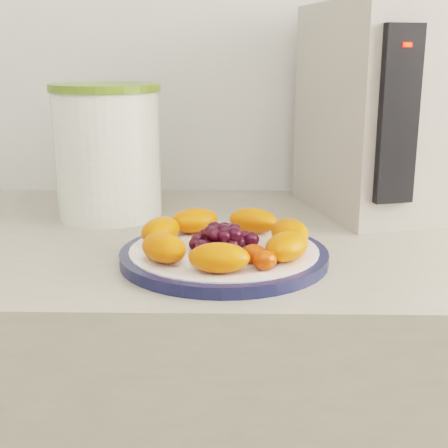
{
  "coord_description": "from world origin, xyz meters",
  "views": [
    {
      "loc": [
        -0.04,
        0.31,
        1.16
      ],
      "look_at": [
        -0.05,
        1.07,
        0.95
      ],
      "focal_mm": 50.0,
      "sensor_mm": 36.0,
      "label": 1
    }
  ],
  "objects": [
    {
      "name": "fruit_plate",
      "position": [
        -0.05,
        1.07,
        0.93
      ],
      "size": [
        0.23,
        0.23,
        0.03
      ],
      "color": "#F24804",
      "rests_on": "plate_face"
    },
    {
      "name": "plate_face",
      "position": [
        -0.05,
        1.07,
        0.91
      ],
      "size": [
        0.24,
        0.24,
        0.02
      ],
      "primitive_type": "cylinder",
      "color": "white",
      "rests_on": "counter"
    },
    {
      "name": "canister",
      "position": [
        -0.24,
        1.3,
        1.0
      ],
      "size": [
        0.18,
        0.18,
        0.2
      ],
      "primitive_type": "cylinder",
      "rotation": [
        0.0,
        0.0,
        -0.11
      ],
      "color": "#587123",
      "rests_on": "counter"
    },
    {
      "name": "appliance_body",
      "position": [
        0.2,
        1.35,
        1.07
      ],
      "size": [
        0.26,
        0.31,
        0.34
      ],
      "primitive_type": "cube",
      "rotation": [
        0.0,
        0.0,
        0.28
      ],
      "color": "#B1A79B",
      "rests_on": "counter"
    },
    {
      "name": "appliance_panel",
      "position": [
        0.19,
        1.2,
        1.07
      ],
      "size": [
        0.06,
        0.03,
        0.25
      ],
      "primitive_type": "cube",
      "rotation": [
        0.0,
        0.0,
        0.28
      ],
      "color": "black",
      "rests_on": "appliance_body"
    },
    {
      "name": "appliance_led",
      "position": [
        0.2,
        1.19,
        1.17
      ],
      "size": [
        0.01,
        0.01,
        0.01
      ],
      "primitive_type": "cube",
      "rotation": [
        0.0,
        0.0,
        0.28
      ],
      "color": "#FF0C05",
      "rests_on": "appliance_panel"
    },
    {
      "name": "canister_lid",
      "position": [
        -0.24,
        1.3,
        1.11
      ],
      "size": [
        0.19,
        0.19,
        0.01
      ],
      "primitive_type": "cylinder",
      "rotation": [
        0.0,
        0.0,
        -0.11
      ],
      "color": "olive",
      "rests_on": "canister"
    },
    {
      "name": "plate_rim",
      "position": [
        -0.05,
        1.07,
        0.91
      ],
      "size": [
        0.27,
        0.27,
        0.01
      ],
      "primitive_type": "cylinder",
      "color": "#14193D",
      "rests_on": "counter"
    }
  ]
}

